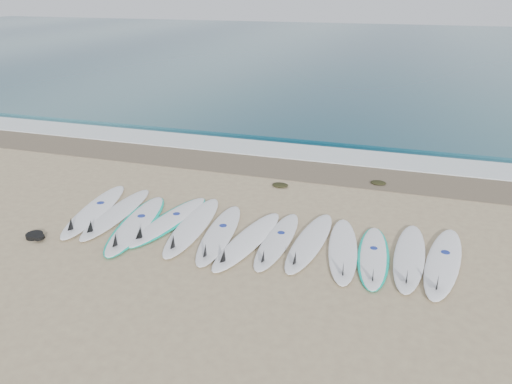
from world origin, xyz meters
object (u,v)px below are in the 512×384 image
(surfboard_6, at_px, (247,241))
(surfboard_12, at_px, (443,263))
(surfboard_0, at_px, (93,211))
(leash_coil, at_px, (35,236))

(surfboard_6, relative_size, surfboard_12, 0.98)
(surfboard_6, bearing_deg, surfboard_0, -176.49)
(surfboard_0, bearing_deg, leash_coil, -116.27)
(leash_coil, bearing_deg, surfboard_0, 72.88)
(surfboard_6, bearing_deg, surfboard_12, 12.54)
(leash_coil, bearing_deg, surfboard_6, 14.56)
(surfboard_12, distance_m, leash_coil, 7.59)
(surfboard_6, bearing_deg, leash_coil, -157.42)
(surfboard_0, relative_size, leash_coil, 6.27)
(surfboard_0, bearing_deg, surfboard_12, -9.18)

